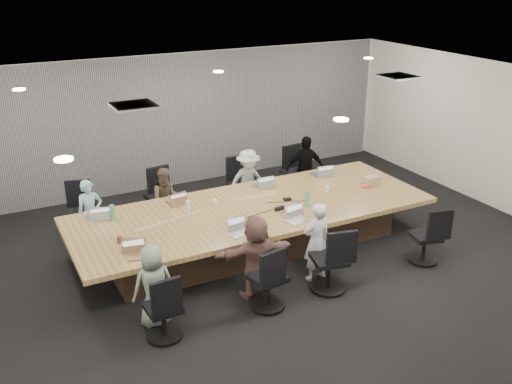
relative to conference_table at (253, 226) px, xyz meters
name	(u,v)px	position (x,y,z in m)	size (l,w,h in m)	color
floor	(267,260)	(0.00, -0.50, -0.40)	(10.00, 8.00, 0.00)	black
ceiling	(269,89)	(0.00, -0.50, 2.40)	(10.00, 8.00, 0.00)	white
wall_back	(178,120)	(0.00, 3.50, 1.00)	(10.00, 2.80, 0.00)	silver
wall_front	(467,310)	(0.00, -4.50, 1.00)	(10.00, 2.80, 0.00)	silver
wall_right	(497,137)	(5.00, -0.50, 1.00)	(8.00, 2.80, 0.00)	silver
curtain	(179,121)	(0.00, 3.42, 1.00)	(9.80, 0.04, 2.80)	gray
conference_table	(253,226)	(0.00, 0.00, 0.00)	(6.00, 2.20, 0.74)	#453021
chair_0	(87,216)	(-2.39, 1.70, 0.00)	(0.54, 0.54, 0.81)	black
chair_1	(161,201)	(-1.04, 1.70, 0.01)	(0.56, 0.56, 0.83)	black
chair_2	(240,188)	(0.59, 1.70, -0.02)	(0.51, 0.51, 0.76)	black
chair_3	(295,176)	(1.85, 1.70, 0.02)	(0.57, 0.57, 0.84)	black
chair_4	(163,313)	(-2.16, -1.70, -0.03)	(0.50, 0.50, 0.73)	black
chair_5	(268,283)	(-0.65, -1.70, -0.01)	(0.52, 0.52, 0.78)	black
chair_6	(329,264)	(0.37, -1.70, 0.02)	(0.57, 0.57, 0.84)	black
chair_7	(425,240)	(2.22, -1.70, -0.03)	(0.50, 0.50, 0.75)	black
person_0	(90,213)	(-2.39, 1.35, 0.18)	(0.43, 0.28, 1.17)	#8CBCCE
laptop_0	(97,217)	(-2.39, 0.80, 0.35)	(0.33, 0.23, 0.02)	#B2B2B7
person_1	(167,199)	(-1.04, 1.35, 0.18)	(0.57, 0.44, 1.16)	brown
laptop_1	(177,201)	(-1.04, 0.80, 0.35)	(0.33, 0.22, 0.02)	#8C6647
person_2	(248,182)	(0.59, 1.35, 0.23)	(0.81, 0.47, 1.26)	#9CA79F
laptop_2	(262,185)	(0.59, 0.80, 0.35)	(0.33, 0.23, 0.02)	#B2B2B7
person_3	(305,169)	(1.85, 1.35, 0.28)	(0.80, 0.33, 1.36)	black
laptop_3	(320,174)	(1.85, 0.80, 0.35)	(0.34, 0.23, 0.02)	#B2B2B7
person_4	(153,286)	(-2.16, -1.35, 0.17)	(0.56, 0.37, 1.15)	gray
laptop_4	(140,256)	(-2.16, -0.80, 0.35)	(0.33, 0.23, 0.02)	#8C6647
person_5	(256,257)	(-0.65, -1.35, 0.23)	(1.17, 0.37, 1.26)	brown
laptop_5	(239,234)	(-0.65, -0.80, 0.35)	(0.31, 0.21, 0.02)	#B2B2B7
person_6	(316,242)	(0.37, -1.35, 0.22)	(0.46, 0.30, 1.25)	silver
laptop_6	(298,221)	(0.37, -0.80, 0.35)	(0.35, 0.24, 0.02)	#B2B2B7
bottle_green_left	(112,213)	(-2.19, 0.56, 0.47)	(0.07, 0.07, 0.26)	#449B67
bottle_green_right	(308,199)	(0.81, -0.39, 0.48)	(0.08, 0.08, 0.28)	#449B67
bottle_clear	(188,207)	(-1.04, 0.28, 0.45)	(0.07, 0.07, 0.22)	silver
cup_white_far	(215,203)	(-0.53, 0.37, 0.39)	(0.08, 0.08, 0.10)	white
cup_white_near	(327,189)	(1.49, 0.03, 0.39)	(0.08, 0.08, 0.10)	white
mug_brown	(120,240)	(-2.30, -0.25, 0.39)	(0.08, 0.08, 0.10)	brown
mic_left	(234,221)	(-0.53, -0.37, 0.35)	(0.15, 0.10, 0.03)	black
mic_right	(287,199)	(0.66, 0.02, 0.35)	(0.13, 0.09, 0.03)	black
stapler	(280,208)	(0.33, -0.30, 0.37)	(0.18, 0.04, 0.07)	black
canvas_bag	(372,180)	(2.40, -0.05, 0.41)	(0.28, 0.17, 0.15)	tan
snack_packet	(367,186)	(2.24, -0.12, 0.36)	(0.17, 0.12, 0.04)	#DA4F35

